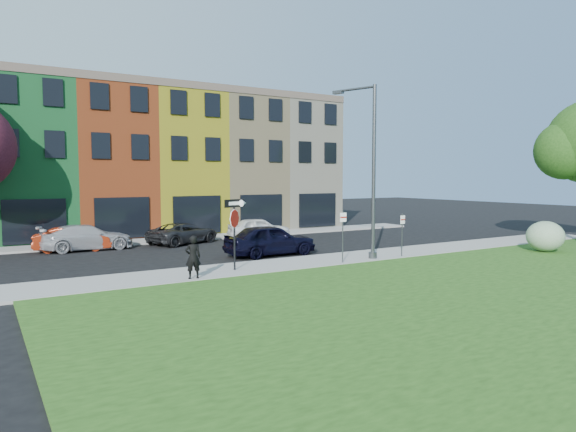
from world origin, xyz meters
TOP-DOWN VIEW (x-y plane):
  - ground at (0.00, 0.00)m, footprint 120.00×120.00m
  - sidewalk_near at (2.00, 3.00)m, footprint 40.00×3.00m
  - sidewalk_far at (-3.00, 15.00)m, footprint 40.00×2.40m
  - rowhouse_block at (-2.50, 21.18)m, footprint 30.00×10.12m
  - stop_sign at (-3.57, 2.72)m, footprint 1.03×0.31m
  - man at (-5.75, 1.90)m, footprint 0.74×0.59m
  - sedan_near at (0.08, 6.13)m, footprint 2.01×4.85m
  - parked_car_red at (-8.42, 13.21)m, footprint 2.73×4.50m
  - parked_car_silver at (-7.69, 13.16)m, footprint 2.26×5.05m
  - parked_car_dark at (-2.10, 13.08)m, footprint 5.59×6.23m
  - parked_car_white at (3.04, 12.90)m, footprint 3.32×4.78m
  - street_lamp at (3.49, 2.30)m, footprint 1.07×2.49m
  - parking_sign_a at (1.55, 1.89)m, footprint 0.32×0.11m
  - parking_sign_b at (5.28, 1.89)m, footprint 0.32×0.10m
  - shrub at (13.02, -0.85)m, footprint 1.92×1.92m

SIDE VIEW (x-z plane):
  - ground at x=0.00m, z-range 0.00..0.00m
  - sidewalk_near at x=2.00m, z-range 0.00..0.12m
  - sidewalk_far at x=-3.00m, z-range 0.00..0.12m
  - parked_car_dark at x=-2.10m, z-range 0.00..1.29m
  - parked_car_red at x=-8.42m, z-range 0.00..1.33m
  - parked_car_white at x=3.04m, z-range 0.00..1.40m
  - parked_car_silver at x=-7.69m, z-range 0.00..1.44m
  - sedan_near at x=0.08m, z-range 0.00..1.64m
  - shrub at x=13.02m, z-range 0.10..1.73m
  - man at x=-5.75m, z-range 0.12..1.81m
  - parking_sign_b at x=5.28m, z-range 0.39..2.52m
  - parking_sign_a at x=1.55m, z-range 0.40..2.85m
  - stop_sign at x=-3.57m, z-range 0.76..3.78m
  - street_lamp at x=3.49m, z-range 0.15..8.51m
  - rowhouse_block at x=-2.50m, z-range -0.01..9.99m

